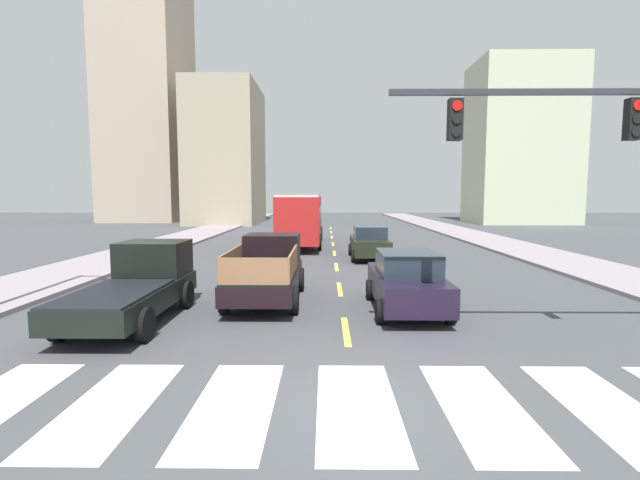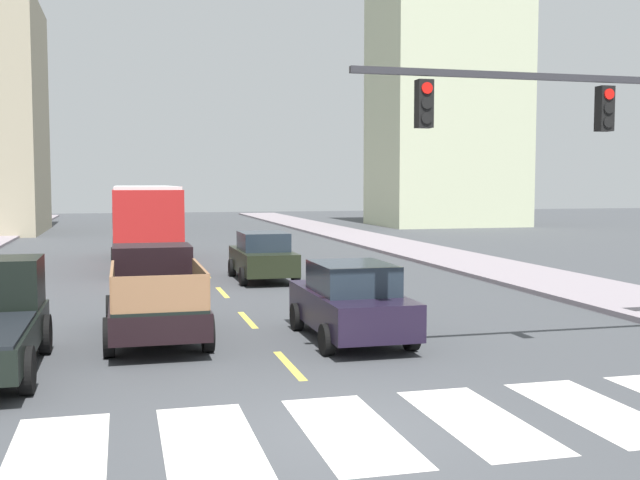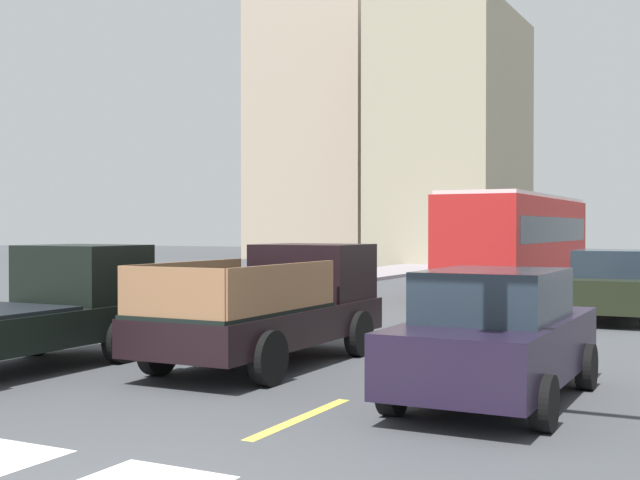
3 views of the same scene
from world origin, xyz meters
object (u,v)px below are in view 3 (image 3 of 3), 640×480
at_px(pickup_stakebed, 279,306).
at_px(sedan_mid, 496,336).
at_px(sedan_near_left, 613,285).
at_px(pickup_dark, 31,311).
at_px(city_bus, 519,237).

xyz_separation_m(pickup_stakebed, sedan_mid, (4.16, -1.60, -0.08)).
xyz_separation_m(pickup_stakebed, sedan_near_left, (4.13, 9.13, -0.08)).
height_order(pickup_stakebed, sedan_mid, pickup_stakebed).
distance_m(pickup_dark, city_bus, 18.40).
distance_m(pickup_dark, sedan_mid, 7.42).
bearing_deg(city_bus, pickup_dark, -101.28).
relative_size(pickup_dark, city_bus, 0.48).
height_order(pickup_stakebed, city_bus, city_bus).
relative_size(pickup_stakebed, pickup_dark, 1.00).
distance_m(pickup_stakebed, city_bus, 15.67).
xyz_separation_m(pickup_dark, sedan_near_left, (7.34, 11.53, -0.06)).
bearing_deg(sedan_near_left, pickup_stakebed, -115.87).
bearing_deg(pickup_stakebed, sedan_near_left, 67.70).
relative_size(pickup_stakebed, sedan_mid, 1.18).
bearing_deg(city_bus, sedan_near_left, -59.60).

